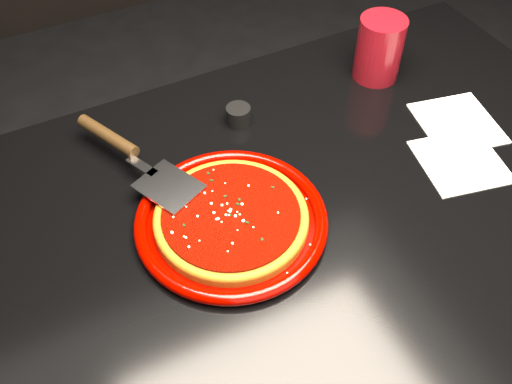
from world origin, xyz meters
TOP-DOWN VIEW (x-y plane):
  - floor at (0.00, 0.00)m, footprint 4.00×4.00m
  - table at (0.00, 0.00)m, footprint 1.20×0.80m
  - plate at (-0.16, 0.01)m, footprint 0.39×0.39m
  - pizza_crust at (-0.16, 0.01)m, footprint 0.31×0.31m
  - pizza_crust_rim at (-0.16, 0.01)m, footprint 0.31×0.31m
  - pizza_sauce at (-0.16, 0.01)m, footprint 0.27×0.27m
  - parmesan_dusting at (-0.16, 0.01)m, footprint 0.21×0.21m
  - basil_flecks at (-0.16, 0.01)m, footprint 0.20×0.20m
  - pizza_server at (-0.25, 0.19)m, footprint 0.23×0.35m
  - cup at (0.28, 0.23)m, footprint 0.10×0.10m
  - napkin_a at (0.27, -0.05)m, footprint 0.17×0.17m
  - napkin_b at (0.33, 0.04)m, footprint 0.17×0.18m
  - ramekin at (-0.04, 0.23)m, footprint 0.05×0.05m

SIDE VIEW (x-z plane):
  - floor at x=0.00m, z-range -0.01..0.00m
  - table at x=0.00m, z-range 0.00..0.75m
  - napkin_a at x=0.27m, z-range 0.75..0.75m
  - napkin_b at x=0.33m, z-range 0.75..0.75m
  - plate at x=-0.16m, z-range 0.75..0.77m
  - pizza_crust at x=-0.16m, z-range 0.76..0.77m
  - ramekin at x=-0.04m, z-range 0.75..0.79m
  - pizza_crust_rim at x=-0.16m, z-range 0.76..0.78m
  - pizza_sauce at x=-0.16m, z-range 0.77..0.78m
  - basil_flecks at x=-0.16m, z-range 0.78..0.78m
  - parmesan_dusting at x=-0.16m, z-range 0.78..0.78m
  - pizza_server at x=-0.25m, z-range 0.78..0.80m
  - cup at x=0.28m, z-range 0.75..0.88m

